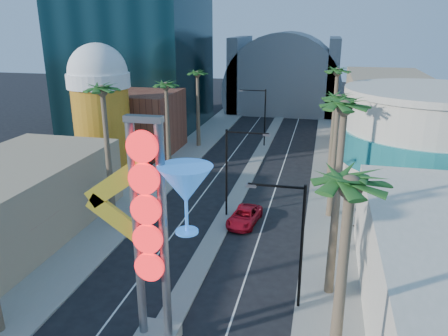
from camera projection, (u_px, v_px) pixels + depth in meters
The scene contains 21 objects.
sidewalk_west at pixel (179, 160), 55.13m from camera, with size 5.00×100.00×0.15m, color gray.
sidewalk_east at pixel (334, 171), 51.06m from camera, with size 5.00×100.00×0.15m, color gray.
median at pixel (257, 158), 55.87m from camera, with size 1.60×84.00×0.15m, color gray.
brick_filler_west at pixel (139, 122), 58.06m from camera, with size 10.00×10.00×8.00m, color brown.
filler_east at pixel (384, 111), 60.12m from camera, with size 10.00×20.00×10.00m, color tan.
beer_mug at pixel (101, 103), 49.67m from camera, with size 7.00×7.00×14.50m.
turquoise_building at pixel (427, 143), 42.98m from camera, with size 16.60×16.60×10.60m.
canopy at pixel (285, 88), 85.96m from camera, with size 22.00×16.00×22.00m.
neon_sign at pixel (165, 224), 21.02m from camera, with size 6.53×2.60×12.55m.
streetlight_0 at pixel (233, 165), 37.60m from camera, with size 3.79×0.25×8.00m.
streetlight_1 at pixel (261, 112), 60.02m from camera, with size 3.79×0.25×8.00m.
streetlight_2 at pixel (294, 236), 25.19m from camera, with size 3.45×0.25×8.00m.
palm_1 at pixel (103, 100), 34.07m from camera, with size 2.40×2.40×12.70m.
palm_2 at pixel (166, 91), 47.44m from camera, with size 2.40×2.40×11.20m.
palm_3 at pixel (197, 78), 58.53m from camera, with size 2.40×2.40×11.20m.
palm_4 at pixel (349, 203), 15.56m from camera, with size 2.40×2.40×12.20m.
palm_5 at pixel (343, 121), 24.52m from camera, with size 2.40×2.40×13.20m.
palm_6 at pixel (338, 107), 36.04m from camera, with size 2.40×2.40×11.70m.
palm_7 at pixel (337, 79), 46.85m from camera, with size 2.40×2.40×12.70m.
red_pickup at pixel (244, 216), 37.58m from camera, with size 2.21×4.79×1.33m, color red.
pedestrian_b at pixel (357, 216), 36.68m from camera, with size 0.88×0.69×1.82m, color gray.
Camera 1 is at (7.91, -15.00, 16.49)m, focal length 35.00 mm.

